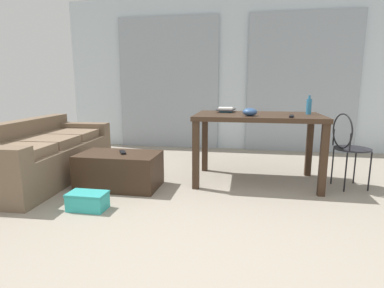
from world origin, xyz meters
The scene contains 13 objects.
ground_plane centered at (0.00, 1.45, 0.00)m, with size 8.87×8.87×0.00m, color gray.
wall_back centered at (0.00, 3.70, 1.30)m, with size 5.93×0.10×2.59m, color silver.
curtains centered at (0.00, 3.61, 1.14)m, with size 4.05×0.03×2.28m.
couch centered at (-2.16, 1.44, 0.29)m, with size 0.95×2.01×0.69m.
coffee_table centered at (-1.11, 1.31, 0.19)m, with size 0.87×0.51×0.38m.
craft_table centered at (0.38, 1.77, 0.69)m, with size 1.40×0.83×0.79m.
wire_chair centered at (1.33, 1.72, 0.51)m, with size 0.38×0.41×0.82m.
bottle_near centered at (0.93, 1.85, 0.88)m, with size 0.06×0.06×0.21m.
bowl centered at (0.28, 1.55, 0.83)m, with size 0.15×0.15×0.08m, color #2D4C7A.
book_stack centered at (0.00, 2.00, 0.82)m, with size 0.23×0.30×0.05m.
tv_remote_on_table centered at (0.70, 1.50, 0.80)m, with size 0.04×0.19×0.02m, color black.
tv_remote_primary centered at (-1.07, 1.33, 0.39)m, with size 0.05×0.17×0.02m, color black.
shoebox centered at (-1.15, 0.66, 0.08)m, with size 0.35×0.21×0.16m.
Camera 1 is at (0.25, -1.78, 1.12)m, focal length 28.76 mm.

